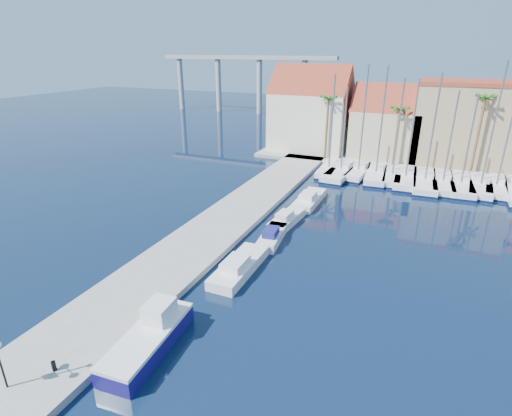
# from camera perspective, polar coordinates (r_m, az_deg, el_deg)

# --- Properties ---
(ground) EXTENTS (260.00, 260.00, 0.00)m
(ground) POSITION_cam_1_polar(r_m,az_deg,el_deg) (24.74, -1.76, -18.80)
(ground) COLOR black
(ground) RESTS_ON ground
(quay_west) EXTENTS (6.00, 77.00, 0.50)m
(quay_west) POSITION_cam_1_polar(r_m,az_deg,el_deg) (38.36, -5.35, -2.70)
(quay_west) COLOR gray
(quay_west) RESTS_ON ground
(shore_north) EXTENTS (54.00, 16.00, 0.50)m
(shore_north) POSITION_cam_1_polar(r_m,az_deg,el_deg) (66.85, 24.56, 6.12)
(shore_north) COLOR gray
(shore_north) RESTS_ON ground
(bollard) EXTENTS (0.23, 0.23, 0.57)m
(bollard) POSITION_cam_1_polar(r_m,az_deg,el_deg) (24.63, -26.91, -19.48)
(bollard) COLOR black
(bollard) RESTS_ON quay_west
(fishing_boat) EXTENTS (2.74, 6.86, 2.35)m
(fishing_boat) POSITION_cam_1_polar(r_m,az_deg,el_deg) (24.72, -14.91, -17.37)
(fishing_boat) COLOR navy
(fishing_boat) RESTS_ON ground
(motorboat_west_0) EXTENTS (2.18, 6.80, 1.40)m
(motorboat_west_0) POSITION_cam_1_polar(r_m,az_deg,el_deg) (31.05, -2.49, -8.35)
(motorboat_west_0) COLOR white
(motorboat_west_0) RESTS_ON ground
(motorboat_west_1) EXTENTS (2.16, 5.26, 1.40)m
(motorboat_west_1) POSITION_cam_1_polar(r_m,az_deg,el_deg) (35.80, 2.30, -4.03)
(motorboat_west_1) COLOR white
(motorboat_west_1) RESTS_ON ground
(motorboat_west_2) EXTENTS (2.22, 5.58, 1.40)m
(motorboat_west_2) POSITION_cam_1_polar(r_m,az_deg,el_deg) (39.39, 4.37, -1.57)
(motorboat_west_2) COLOR white
(motorboat_west_2) RESTS_ON ground
(motorboat_west_3) EXTENTS (2.16, 6.71, 1.40)m
(motorboat_west_3) POSITION_cam_1_polar(r_m,az_deg,el_deg) (44.84, 7.60, 1.27)
(motorboat_west_3) COLOR white
(motorboat_west_3) RESTS_ON ground
(sailboat_0) EXTENTS (2.55, 8.62, 13.18)m
(sailboat_0) POSITION_cam_1_polar(r_m,az_deg,el_deg) (56.67, 10.45, 5.60)
(sailboat_0) COLOR white
(sailboat_0) RESTS_ON ground
(sailboat_1) EXTENTS (3.60, 11.04, 11.74)m
(sailboat_1) POSITION_cam_1_polar(r_m,az_deg,el_deg) (56.10, 12.19, 5.24)
(sailboat_1) COLOR white
(sailboat_1) RESTS_ON ground
(sailboat_2) EXTENTS (2.91, 8.50, 14.33)m
(sailboat_2) POSITION_cam_1_polar(r_m,az_deg,el_deg) (56.20, 14.53, 5.16)
(sailboat_2) COLOR white
(sailboat_2) RESTS_ON ground
(sailboat_3) EXTENTS (3.32, 9.84, 14.32)m
(sailboat_3) POSITION_cam_1_polar(r_m,az_deg,el_deg) (55.81, 16.77, 4.77)
(sailboat_3) COLOR white
(sailboat_3) RESTS_ON ground
(sailboat_4) EXTENTS (2.65, 8.51, 12.91)m
(sailboat_4) POSITION_cam_1_polar(r_m,az_deg,el_deg) (55.42, 18.89, 4.40)
(sailboat_4) COLOR white
(sailboat_4) RESTS_ON ground
(sailboat_5) EXTENTS (2.99, 10.05, 12.85)m
(sailboat_5) POSITION_cam_1_polar(r_m,az_deg,el_deg) (55.36, 20.57, 4.13)
(sailboat_5) COLOR white
(sailboat_5) RESTS_ON ground
(sailboat_6) EXTENTS (3.33, 10.74, 13.57)m
(sailboat_6) POSITION_cam_1_polar(r_m,az_deg,el_deg) (54.90, 22.94, 3.64)
(sailboat_6) COLOR white
(sailboat_6) RESTS_ON ground
(sailboat_7) EXTENTS (2.99, 9.88, 11.71)m
(sailboat_7) POSITION_cam_1_polar(r_m,az_deg,el_deg) (55.13, 25.08, 3.36)
(sailboat_7) COLOR white
(sailboat_7) RESTS_ON ground
(sailboat_8) EXTENTS (3.16, 10.19, 11.33)m
(sailboat_8) POSITION_cam_1_polar(r_m,az_deg,el_deg) (55.39, 27.13, 3.08)
(sailboat_8) COLOR white
(sailboat_8) RESTS_ON ground
(sailboat_9) EXTENTS (3.25, 9.90, 14.97)m
(sailboat_9) POSITION_cam_1_polar(r_m,az_deg,el_deg) (55.91, 29.41, 2.87)
(sailboat_9) COLOR white
(sailboat_9) RESTS_ON ground
(sailboat_10) EXTENTS (3.09, 8.96, 11.90)m
(sailboat_10) POSITION_cam_1_polar(r_m,az_deg,el_deg) (56.46, 31.06, 2.68)
(sailboat_10) COLOR white
(sailboat_10) RESTS_ON ground
(building_0) EXTENTS (12.30, 9.00, 13.50)m
(building_0) POSITION_cam_1_polar(r_m,az_deg,el_deg) (67.14, 7.83, 13.42)
(building_0) COLOR beige
(building_0) RESTS_ON shore_north
(building_1) EXTENTS (10.30, 8.00, 11.00)m
(building_1) POSITION_cam_1_polar(r_m,az_deg,el_deg) (65.12, 18.15, 11.21)
(building_1) COLOR tan
(building_1) RESTS_ON shore_north
(building_2) EXTENTS (14.20, 10.20, 11.50)m
(building_2) POSITION_cam_1_polar(r_m,az_deg,el_deg) (65.84, 28.01, 10.73)
(building_2) COLOR tan
(building_2) RESTS_ON shore_north
(palm_0) EXTENTS (2.60, 2.60, 10.15)m
(palm_0) POSITION_cam_1_polar(r_m,az_deg,el_deg) (61.00, 10.32, 14.87)
(palm_0) COLOR brown
(palm_0) RESTS_ON shore_north
(palm_1) EXTENTS (2.60, 2.60, 9.15)m
(palm_1) POSITION_cam_1_polar(r_m,az_deg,el_deg) (59.60, 19.85, 12.89)
(palm_1) COLOR brown
(palm_1) RESTS_ON shore_north
(palm_2) EXTENTS (2.60, 2.60, 11.15)m
(palm_2) POSITION_cam_1_polar(r_m,az_deg,el_deg) (59.52, 29.91, 13.17)
(palm_2) COLOR brown
(palm_2) RESTS_ON shore_north
(viaduct) EXTENTS (48.00, 2.20, 14.45)m
(viaduct) POSITION_cam_1_polar(r_m,az_deg,el_deg) (109.77, -2.08, 18.75)
(viaduct) COLOR #9E9E99
(viaduct) RESTS_ON ground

